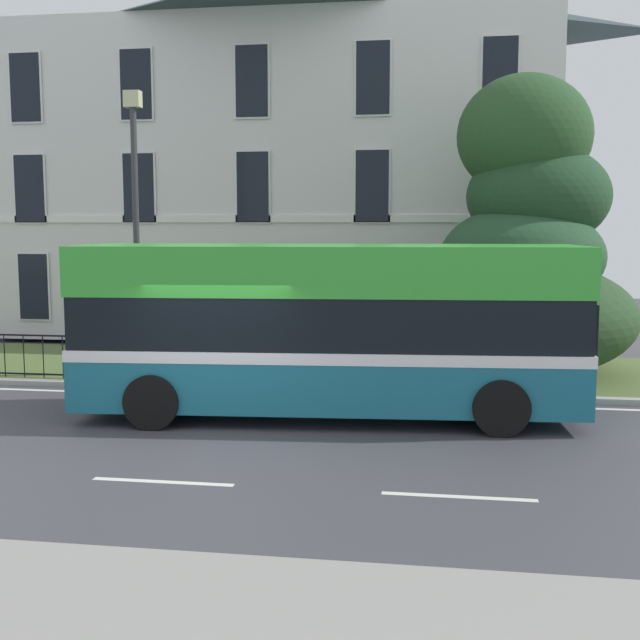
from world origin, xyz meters
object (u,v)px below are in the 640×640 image
at_px(georgian_townhouse, 285,149).
at_px(single_decker_bus, 329,327).
at_px(evergreen_tree, 526,252).
at_px(street_lamp_post, 136,213).

height_order(georgian_townhouse, single_decker_bus, georgian_townhouse).
height_order(evergreen_tree, single_decker_bus, evergreen_tree).
height_order(georgian_townhouse, evergreen_tree, georgian_townhouse).
bearing_deg(single_decker_bus, evergreen_tree, 46.14).
relative_size(georgian_townhouse, street_lamp_post, 2.69).
xyz_separation_m(single_decker_bus, street_lamp_post, (-4.78, 2.90, 2.11)).
bearing_deg(single_decker_bus, georgian_townhouse, 100.30).
distance_m(georgian_townhouse, single_decker_bus, 13.54).
xyz_separation_m(georgian_townhouse, single_decker_bus, (3.24, -12.40, -4.38)).
bearing_deg(evergreen_tree, single_decker_bus, -129.52).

